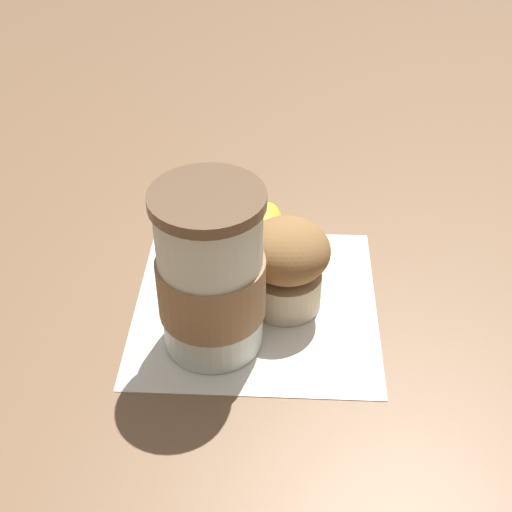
% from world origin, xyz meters
% --- Properties ---
extents(ground_plane, '(3.00, 3.00, 0.00)m').
position_xyz_m(ground_plane, '(0.00, 0.00, 0.00)').
color(ground_plane, brown).
extents(paper_napkin, '(0.24, 0.24, 0.00)m').
position_xyz_m(paper_napkin, '(0.00, 0.00, 0.00)').
color(paper_napkin, white).
rests_on(paper_napkin, ground_plane).
extents(coffee_cup, '(0.09, 0.09, 0.15)m').
position_xyz_m(coffee_cup, '(-0.05, 0.04, 0.08)').
color(coffee_cup, silver).
rests_on(coffee_cup, paper_napkin).
extents(muffin, '(0.08, 0.08, 0.09)m').
position_xyz_m(muffin, '(0.00, -0.03, 0.05)').
color(muffin, beige).
rests_on(muffin, paper_napkin).
extents(banana, '(0.16, 0.05, 0.03)m').
position_xyz_m(banana, '(0.11, -0.01, 0.02)').
color(banana, gold).
rests_on(banana, paper_napkin).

